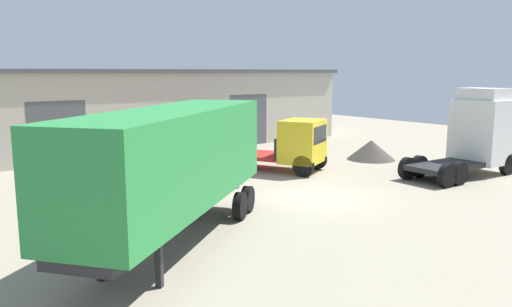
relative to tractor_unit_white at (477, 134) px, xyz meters
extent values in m
plane|color=gray|center=(-10.00, 1.14, -2.07)|extent=(60.00, 60.00, 0.00)
cube|color=#B7B2A3|center=(-10.00, 18.22, 0.48)|extent=(29.73, 6.15, 5.10)
cube|color=#474C51|center=(-10.00, 18.22, 3.15)|extent=(30.23, 6.65, 0.25)
cube|color=#4C5156|center=(-16.54, 15.17, -0.27)|extent=(3.20, 0.08, 3.60)
cube|color=#4C5156|center=(-3.45, 15.17, -0.27)|extent=(3.20, 0.08, 3.60)
cube|color=silver|center=(0.45, -0.03, 0.10)|extent=(2.49, 2.59, 3.25)
cube|color=silver|center=(0.25, -0.02, 2.00)|extent=(1.76, 2.16, 0.60)
cube|color=black|center=(1.62, -0.07, 0.75)|extent=(0.16, 2.10, 1.17)
cube|color=#232326|center=(-2.62, 0.08, -1.41)|extent=(3.83, 2.13, 0.24)
cylinder|color=#B2B2B7|center=(-1.99, 1.06, -1.58)|extent=(1.12, 0.60, 0.56)
cylinder|color=black|center=(1.09, 1.05, -1.53)|extent=(1.10, 0.34, 1.09)
cylinder|color=black|center=(1.01, -1.15, -1.53)|extent=(1.10, 0.34, 1.09)
cylinder|color=black|center=(-3.06, 1.20, -1.53)|extent=(1.10, 0.34, 1.09)
cylinder|color=black|center=(-3.14, -1.00, -1.53)|extent=(1.10, 0.34, 1.09)
cylinder|color=black|center=(-3.96, 1.23, -1.53)|extent=(1.10, 0.34, 1.09)
cylinder|color=black|center=(-4.04, -0.97, -1.53)|extent=(1.10, 0.34, 1.09)
cube|color=#28843D|center=(-17.51, -0.52, 0.67)|extent=(9.31, 8.14, 2.78)
cube|color=#232326|center=(-17.51, -0.52, -0.84)|extent=(8.84, 7.56, 0.24)
cube|color=#232326|center=(-19.16, -2.86, -1.51)|extent=(0.22, 0.22, 1.11)
cube|color=#232326|center=(-20.16, -1.61, -1.51)|extent=(0.22, 0.22, 1.11)
cylinder|color=black|center=(-14.36, 0.59, -1.58)|extent=(0.96, 0.85, 0.99)
cylinder|color=black|center=(-15.73, 2.31, -1.58)|extent=(0.96, 0.85, 0.99)
cylinder|color=black|center=(-13.58, 1.22, -1.58)|extent=(0.96, 0.85, 0.99)
cylinder|color=black|center=(-14.95, 2.94, -1.58)|extent=(0.96, 0.85, 0.99)
cube|color=yellow|center=(-6.91, 5.59, -0.43)|extent=(3.01, 2.80, 2.20)
cube|color=black|center=(-6.48, 4.78, -0.03)|extent=(1.82, 1.01, 0.88)
cube|color=red|center=(-8.82, 9.20, -1.35)|extent=(5.04, 6.65, 0.20)
cube|color=#232326|center=(-7.39, 6.50, -0.80)|extent=(2.18, 1.23, 1.10)
cylinder|color=black|center=(-5.77, 5.69, -1.53)|extent=(0.77, 1.09, 1.08)
cylinder|color=black|center=(-7.63, 4.70, -1.53)|extent=(0.77, 1.09, 1.08)
cylinder|color=black|center=(-8.60, 11.04, -1.53)|extent=(0.77, 1.09, 1.08)
cylinder|color=black|center=(-10.46, 10.06, -1.53)|extent=(0.77, 1.09, 1.08)
cylinder|color=black|center=(-9.07, 11.92, -1.53)|extent=(0.77, 1.09, 1.08)
cylinder|color=black|center=(-10.93, 10.94, -1.53)|extent=(0.77, 1.09, 1.08)
cube|color=#2347A3|center=(-16.99, 5.30, -0.51)|extent=(2.40, 1.91, 2.20)
cube|color=black|center=(-16.99, 4.38, -0.11)|extent=(2.02, 0.08, 0.88)
cube|color=orange|center=(-16.98, 9.27, -1.43)|extent=(2.41, 6.03, 0.20)
cube|color=#232326|center=(-16.99, 6.33, -0.88)|extent=(2.40, 0.13, 1.10)
cylinder|color=black|center=(-15.94, 4.85, -1.61)|extent=(0.30, 0.93, 0.93)
cylinder|color=black|center=(-18.04, 4.86, -1.61)|extent=(0.30, 0.93, 0.93)
cylinder|color=black|center=(-15.93, 10.68, -1.61)|extent=(0.30, 0.93, 0.93)
cylinder|color=black|center=(-18.03, 10.68, -1.61)|extent=(0.30, 0.93, 0.93)
cylinder|color=black|center=(-15.93, 11.68, -1.61)|extent=(0.30, 0.93, 0.93)
cylinder|color=black|center=(-18.03, 11.68, -1.61)|extent=(0.30, 0.93, 0.93)
cone|color=#423D38|center=(-1.06, 5.98, -1.49)|extent=(2.86, 2.86, 1.17)
cylinder|color=#33519E|center=(-11.81, 4.79, -1.63)|extent=(0.58, 0.58, 0.88)
camera|label=1|loc=(-24.14, -13.46, 3.12)|focal=35.00mm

